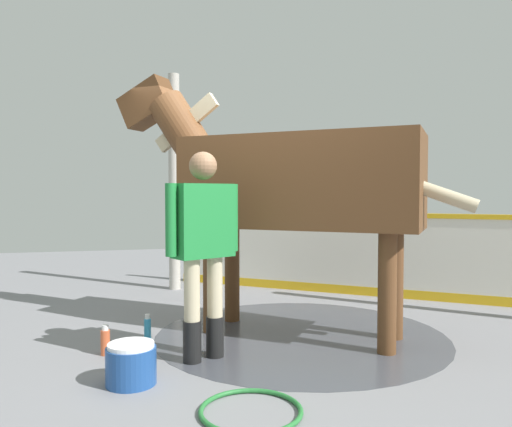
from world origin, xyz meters
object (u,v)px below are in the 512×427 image
horse (288,181)px  hose_coil (251,410)px  bottle_spray (105,341)px  handler (203,240)px  bottle_shampoo (148,328)px  wash_bucket (131,364)px

horse → hose_coil: horse is taller
horse → bottle_spray: bearing=45.1°
handler → hose_coil: 1.46m
bottle_shampoo → bottle_spray: bottle_spray is taller
handler → bottle_spray: size_ratio=6.63×
wash_bucket → bottle_shampoo: wash_bucket is taller
handler → bottle_spray: (0.80, -0.31, -0.88)m
hose_coil → handler: bearing=-82.1°
bottle_shampoo → bottle_spray: 0.50m
bottle_shampoo → horse: bearing=175.8°
horse → hose_coil: 2.33m
horse → handler: bearing=68.6°
handler → hose_coil: (-0.15, 1.08, -0.98)m
wash_bucket → bottle_spray: 0.75m
bottle_shampoo → bottle_spray: (0.36, 0.35, 0.01)m
bottle_shampoo → hose_coil: (-0.59, 1.74, -0.09)m
handler → bottle_shampoo: bearing=-171.7°
horse → wash_bucket: bearing=69.9°
wash_bucket → bottle_shampoo: bearing=-97.5°
bottle_spray → wash_bucket: bearing=106.9°
horse → bottle_shampoo: (1.34, -0.10, -1.38)m
handler → bottle_spray: bearing=-136.5°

